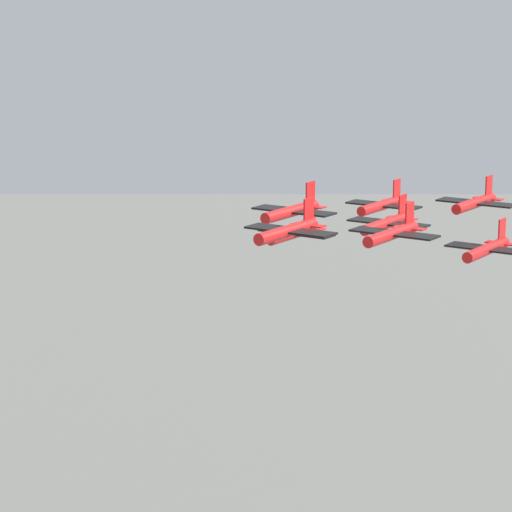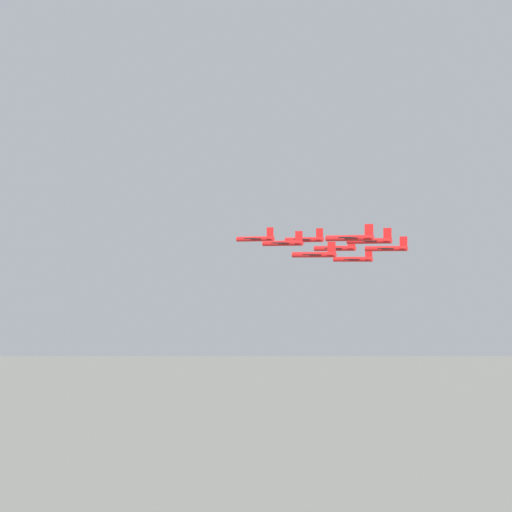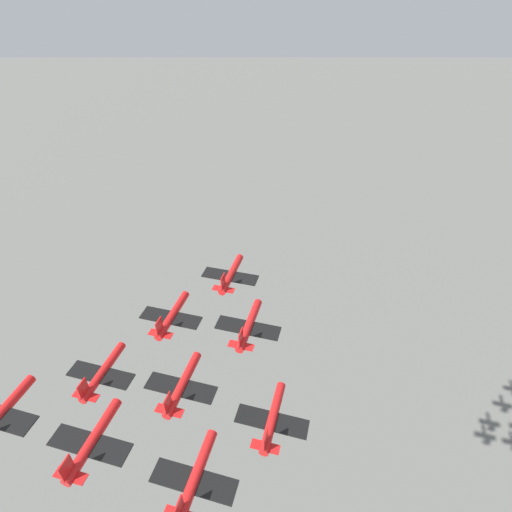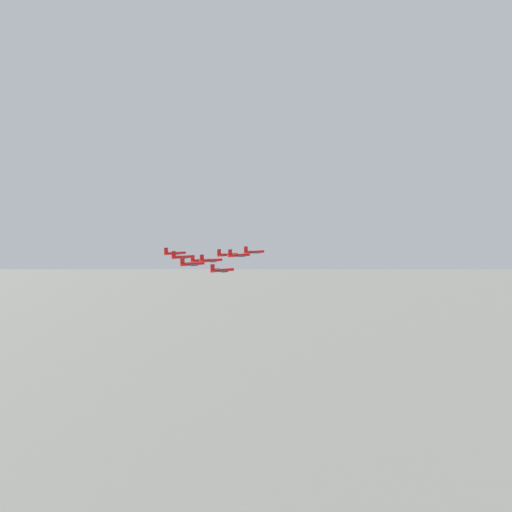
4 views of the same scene
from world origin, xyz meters
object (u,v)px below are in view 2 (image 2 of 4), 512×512
Objects in this scene: jet_4 at (336,248)px; jet_8 at (388,248)px; jet_3 at (316,254)px; jet_1 at (284,243)px; jet_6 at (351,238)px; jet_7 at (371,241)px; jet_2 at (306,240)px; jet_5 at (354,259)px; jet_0 at (257,239)px.

jet_4 is 1.00× the size of jet_8.
jet_1 is at bearing 59.53° from jet_3.
jet_6 is 12.38m from jet_7.
jet_2 is 1.00× the size of jet_6.
jet_1 is 21.66m from jet_5.
jet_2 reaches higher than jet_4.
jet_4 is at bearing -120.47° from jet_2.
jet_2 reaches higher than jet_8.
jet_8 is (1.78, -12.08, -0.03)m from jet_4.
jet_5 is 1.00× the size of jet_7.
jet_0 is 1.00× the size of jet_5.
jet_6 is (-30.86, -10.19, -0.61)m from jet_2.
jet_4 is 1.00× the size of jet_6.
jet_0 is 1.00× the size of jet_3.
jet_1 is 24.42m from jet_6.
jet_2 is 12.43m from jet_4.
jet_1 is at bearing 120.47° from jet_8.
jet_7 is at bearing -120.47° from jet_4.
jet_3 is 12.48m from jet_4.
jet_0 is 24.93m from jet_5.
jet_0 reaches higher than jet_4.
jet_7 is at bearing -90.00° from jet_1.
jet_6 is (-29.08, -22.26, -0.80)m from jet_0.
jet_2 is 1.00× the size of jet_8.
jet_8 is (11.47, -4.66, -1.47)m from jet_7.
jet_4 is 12.21m from jet_8.
jet_5 is (3.55, -24.15, -5.04)m from jet_0.
jet_8 reaches higher than jet_3.
jet_1 is 1.00× the size of jet_7.
jet_1 is 12.43m from jet_2.
jet_8 is (13.25, -16.73, 1.54)m from jet_3.
jet_0 is at bearing 59.53° from jet_6.
jet_3 is 12.57m from jet_7.
jet_7 reaches higher than jet_5.
jet_6 reaches higher than jet_5.
jet_0 is at bearing 59.53° from jet_3.
jet_3 is 12.65m from jet_6.
jet_7 reaches higher than jet_3.
jet_5 is 32.96m from jet_6.
jet_0 is 1.00× the size of jet_8.
jet_5 is at bearing 0.00° from jet_3.
jet_4 is (1.78, -12.08, -1.18)m from jet_1.
jet_8 is (-6.14, -31.58, -2.55)m from jet_0.
jet_4 is at bearing -180.00° from jet_5.
jet_7 reaches higher than jet_8.
jet_3 is at bearing 120.47° from jet_7.
jet_2 is at bearing -59.53° from jet_0.
jet_0 is 36.63m from jet_6.
jet_5 is (13.25, -16.73, -3.70)m from jet_1.
jet_8 is at bearing 0.00° from jet_7.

